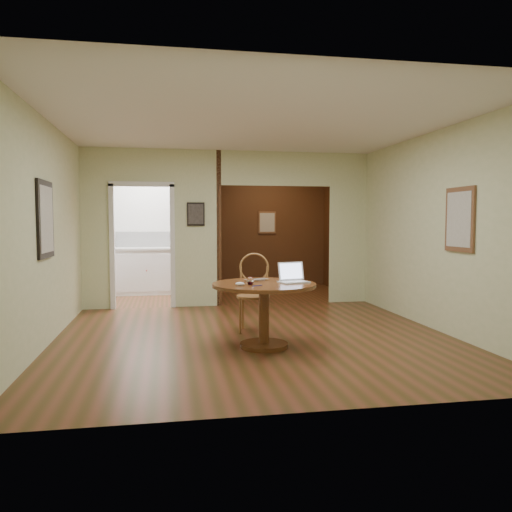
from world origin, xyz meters
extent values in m
plane|color=#443013|center=(0.00, 0.00, 0.00)|extent=(5.00, 5.00, 0.00)
plane|color=white|center=(0.00, 0.00, 2.70)|extent=(5.00, 5.00, 0.00)
plane|color=beige|center=(0.00, -2.50, 1.35)|extent=(5.00, 0.00, 5.00)
plane|color=beige|center=(-2.50, 0.00, 1.35)|extent=(0.00, 5.00, 5.00)
plane|color=beige|center=(2.50, 0.00, 1.35)|extent=(0.00, 5.00, 5.00)
cube|color=beige|center=(-2.25, 2.50, 1.35)|extent=(0.50, 2.70, 0.04)
cube|color=beige|center=(-0.60, 2.50, 1.35)|extent=(0.80, 2.70, 0.04)
cube|color=beige|center=(2.15, 2.50, 1.35)|extent=(0.70, 2.70, 0.04)
plane|color=silver|center=(-1.35, 4.50, 1.35)|extent=(2.70, 0.00, 2.70)
plane|color=#402A12|center=(1.15, 5.00, 1.35)|extent=(2.70, 0.00, 2.70)
cube|color=#402A12|center=(-0.20, 3.75, 1.35)|extent=(0.08, 2.50, 2.70)
cube|color=black|center=(-2.48, 0.00, 1.50)|extent=(0.03, 0.70, 0.90)
cube|color=brown|center=(2.48, -0.50, 1.50)|extent=(0.03, 0.60, 0.80)
cube|color=black|center=(-0.60, 2.48, 1.60)|extent=(0.30, 0.03, 0.40)
cube|color=silver|center=(1.15, 4.98, 1.45)|extent=(0.40, 0.03, 0.50)
cube|color=white|center=(-1.35, 4.49, 1.10)|extent=(2.00, 0.02, 0.32)
cylinder|color=brown|center=(0.02, -0.48, 0.03)|extent=(0.57, 0.57, 0.05)
cylinder|color=brown|center=(0.02, -0.48, 0.37)|extent=(0.12, 0.12, 0.66)
cylinder|color=brown|center=(0.02, -0.48, 0.74)|extent=(1.21, 1.21, 0.04)
cylinder|color=olive|center=(0.03, 0.37, 0.48)|extent=(0.54, 0.54, 0.03)
cylinder|color=olive|center=(-0.16, 0.25, 0.24)|extent=(0.03, 0.03, 0.48)
cylinder|color=olive|center=(0.15, 0.17, 0.24)|extent=(0.03, 0.03, 0.48)
cylinder|color=olive|center=(-0.08, 0.56, 0.24)|extent=(0.03, 0.03, 0.48)
cylinder|color=olive|center=(0.23, 0.48, 0.24)|extent=(0.03, 0.03, 0.48)
cylinder|color=olive|center=(-0.10, 0.57, 0.68)|extent=(0.03, 0.03, 0.38)
cylinder|color=olive|center=(0.25, 0.48, 0.68)|extent=(0.03, 0.03, 0.38)
torus|color=olive|center=(0.08, 0.53, 0.84)|extent=(0.40, 0.13, 0.41)
cube|color=silver|center=(0.37, -0.49, 0.76)|extent=(0.38, 0.31, 0.02)
cube|color=silver|center=(0.37, -0.52, 0.77)|extent=(0.30, 0.19, 0.00)
cube|color=silver|center=(0.37, -0.35, 0.88)|extent=(0.34, 0.14, 0.22)
cube|color=gray|center=(0.37, -0.36, 0.88)|extent=(0.29, 0.11, 0.18)
imported|color=#AAAAAF|center=(-0.01, -0.27, 0.77)|extent=(0.34, 0.28, 0.02)
ellipsoid|color=silver|center=(-0.29, -0.67, 0.78)|extent=(0.12, 0.08, 0.04)
cylinder|color=navy|center=(-0.11, -0.71, 0.76)|extent=(0.13, 0.07, 0.01)
cube|color=white|center=(-1.35, 4.20, 0.45)|extent=(2.00, 0.55, 0.90)
cube|color=silver|center=(-1.35, 4.20, 0.92)|extent=(2.06, 0.60, 0.04)
sphere|color=#B20C0C|center=(-1.50, 3.91, 0.50)|extent=(0.03, 0.03, 0.03)
sphere|color=#B20C0C|center=(-0.50, 3.91, 0.50)|extent=(0.03, 0.03, 0.03)
ellipsoid|color=#CAB094|center=(-0.57, 4.20, 1.08)|extent=(0.34, 0.32, 0.27)
camera|label=1|loc=(-1.09, -6.14, 1.48)|focal=35.00mm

